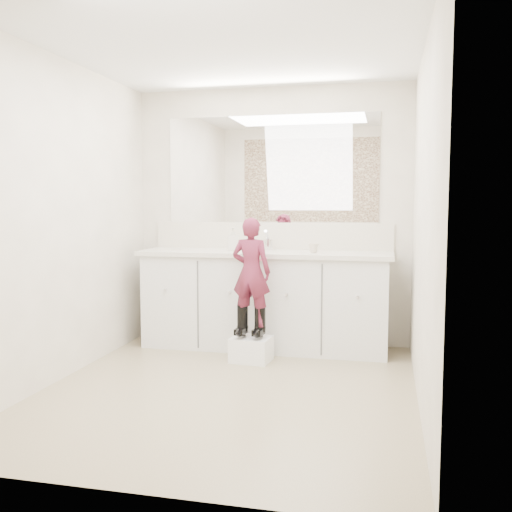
# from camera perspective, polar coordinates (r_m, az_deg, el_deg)

# --- Properties ---
(floor) EXTENTS (3.00, 3.00, 0.00)m
(floor) POSITION_cam_1_polar(r_m,az_deg,el_deg) (4.17, -2.72, -13.21)
(floor) COLOR #857557
(floor) RESTS_ON ground
(ceiling) EXTENTS (3.00, 3.00, 0.00)m
(ceiling) POSITION_cam_1_polar(r_m,az_deg,el_deg) (4.10, -2.88, 20.52)
(ceiling) COLOR white
(ceiling) RESTS_ON wall_back
(wall_back) EXTENTS (2.60, 0.00, 2.60)m
(wall_back) POSITION_cam_1_polar(r_m,az_deg,el_deg) (5.41, 1.52, 4.00)
(wall_back) COLOR beige
(wall_back) RESTS_ON floor
(wall_front) EXTENTS (2.60, 0.00, 2.60)m
(wall_front) POSITION_cam_1_polar(r_m,az_deg,el_deg) (2.55, -11.98, 2.37)
(wall_front) COLOR beige
(wall_front) RESTS_ON floor
(wall_left) EXTENTS (0.00, 3.00, 3.00)m
(wall_left) POSITION_cam_1_polar(r_m,az_deg,el_deg) (4.49, -19.02, 3.43)
(wall_left) COLOR beige
(wall_left) RESTS_ON floor
(wall_right) EXTENTS (0.00, 3.00, 3.00)m
(wall_right) POSITION_cam_1_polar(r_m,az_deg,el_deg) (3.82, 16.38, 3.22)
(wall_right) COLOR beige
(wall_right) RESTS_ON floor
(vanity_cabinet) EXTENTS (2.20, 0.55, 0.85)m
(vanity_cabinet) POSITION_cam_1_polar(r_m,az_deg,el_deg) (5.22, 0.90, -4.60)
(vanity_cabinet) COLOR silver
(vanity_cabinet) RESTS_ON floor
(countertop) EXTENTS (2.28, 0.58, 0.04)m
(countertop) POSITION_cam_1_polar(r_m,az_deg,el_deg) (5.15, 0.87, 0.25)
(countertop) COLOR beige
(countertop) RESTS_ON vanity_cabinet
(backsplash) EXTENTS (2.28, 0.03, 0.25)m
(backsplash) POSITION_cam_1_polar(r_m,az_deg,el_deg) (5.41, 1.48, 2.03)
(backsplash) COLOR beige
(backsplash) RESTS_ON countertop
(mirror) EXTENTS (2.00, 0.02, 1.00)m
(mirror) POSITION_cam_1_polar(r_m,az_deg,el_deg) (5.41, 1.50, 8.66)
(mirror) COLOR white
(mirror) RESTS_ON wall_back
(dot_panel) EXTENTS (2.00, 0.01, 1.20)m
(dot_panel) POSITION_cam_1_polar(r_m,az_deg,el_deg) (2.57, -12.09, 12.44)
(dot_panel) COLOR #472819
(dot_panel) RESTS_ON wall_front
(faucet) EXTENTS (0.08, 0.08, 0.10)m
(faucet) POSITION_cam_1_polar(r_m,az_deg,el_deg) (5.31, 1.24, 1.16)
(faucet) COLOR silver
(faucet) RESTS_ON countertop
(cup) EXTENTS (0.12, 0.12, 0.08)m
(cup) POSITION_cam_1_polar(r_m,az_deg,el_deg) (5.02, 5.77, 0.80)
(cup) COLOR beige
(cup) RESTS_ON countertop
(soap_bottle) EXTENTS (0.11, 0.12, 0.21)m
(soap_bottle) POSITION_cam_1_polar(r_m,az_deg,el_deg) (5.23, -2.31, 1.69)
(soap_bottle) COLOR beige
(soap_bottle) RESTS_ON countertop
(step_stool) EXTENTS (0.34, 0.30, 0.20)m
(step_stool) POSITION_cam_1_polar(r_m,az_deg,el_deg) (4.84, -0.48, -9.31)
(step_stool) COLOR white
(step_stool) RESTS_ON floor
(boot_left) EXTENTS (0.11, 0.19, 0.27)m
(boot_left) POSITION_cam_1_polar(r_m,az_deg,el_deg) (4.81, -1.36, -6.53)
(boot_left) COLOR black
(boot_left) RESTS_ON step_stool
(boot_right) EXTENTS (0.11, 0.19, 0.27)m
(boot_right) POSITION_cam_1_polar(r_m,az_deg,el_deg) (4.77, 0.40, -6.62)
(boot_right) COLOR black
(boot_right) RESTS_ON step_stool
(toddler) EXTENTS (0.35, 0.25, 0.90)m
(toddler) POSITION_cam_1_polar(r_m,az_deg,el_deg) (4.72, -0.48, -1.60)
(toddler) COLOR #A6335C
(toddler) RESTS_ON step_stool
(toothbrush) EXTENTS (0.14, 0.02, 0.06)m
(toothbrush) POSITION_cam_1_polar(r_m,az_deg,el_deg) (4.69, 0.35, -0.43)
(toothbrush) COLOR #FE6392
(toothbrush) RESTS_ON toddler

